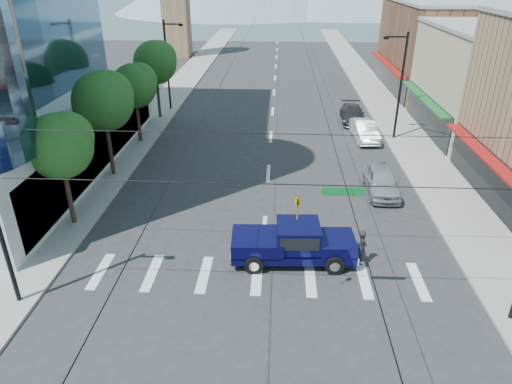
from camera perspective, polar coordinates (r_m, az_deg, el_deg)
ground at (r=21.53m, az=0.46°, el=-12.89°), size 160.00×160.00×0.00m
sidewalk_left at (r=59.63m, az=-9.61°, el=12.84°), size 4.00×120.00×0.15m
sidewalk_right at (r=59.34m, az=14.24°, el=12.35°), size 4.00×120.00×0.15m
shop_mid at (r=45.92m, az=28.44°, el=11.80°), size 12.00×14.00×9.00m
shop_far at (r=60.48m, az=22.53°, el=16.25°), size 12.00×18.00×10.00m
tree_near at (r=27.04m, az=-23.11°, el=5.58°), size 3.65×3.64×6.71m
tree_midnear at (r=33.00m, az=-18.34°, el=10.95°), size 4.09×4.09×7.52m
tree_midfar at (r=39.56m, az=-14.77°, el=12.90°), size 3.65×3.64×6.71m
tree_far at (r=46.03m, az=-12.33°, el=15.71°), size 4.09×4.09×7.52m
signal_rig at (r=18.06m, az=0.98°, el=-3.44°), size 21.80×0.20×9.00m
lamp_pole_nw at (r=48.81m, az=-10.92°, el=15.64°), size 2.00×0.25×9.00m
lamp_pole_ne at (r=40.86m, az=17.51°, el=12.89°), size 2.00×0.25×9.00m
pickup_truck at (r=23.26m, az=4.61°, el=-6.26°), size 6.43×2.70×2.14m
pedestrian at (r=23.69m, az=13.12°, el=-6.75°), size 0.52×0.74×1.91m
parked_car_near at (r=31.42m, az=15.41°, el=1.35°), size 2.08×5.00×1.69m
parked_car_mid at (r=41.14m, az=13.41°, el=7.50°), size 2.09×5.16×1.67m
parked_car_far at (r=45.91m, az=11.99°, el=9.51°), size 2.33×5.37×1.54m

